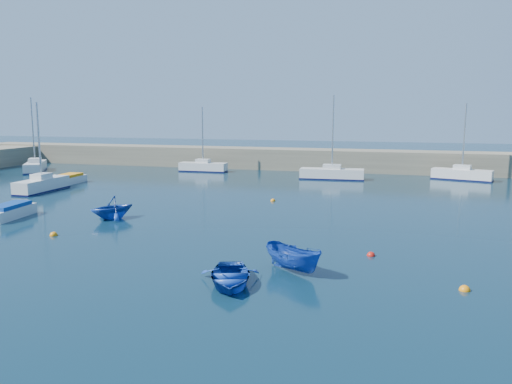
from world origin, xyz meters
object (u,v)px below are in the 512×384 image
(sailboat_6, at_px, (332,173))
(dinghy_left, at_px, (112,207))
(sailboat_3, at_px, (42,184))
(motorboat_1, at_px, (10,211))
(motorboat_2, at_px, (67,180))
(dinghy_center, at_px, (230,277))
(sailboat_5, at_px, (203,167))
(dinghy_right, at_px, (293,259))
(sailboat_7, at_px, (462,174))
(sailboat_4, at_px, (35,166))

(sailboat_6, relative_size, dinghy_left, 2.96)
(sailboat_3, xyz_separation_m, motorboat_1, (5.86, -10.45, -0.19))
(motorboat_2, relative_size, dinghy_center, 1.34)
(sailboat_5, relative_size, dinghy_center, 2.16)
(dinghy_left, xyz_separation_m, dinghy_right, (14.30, -7.84, -0.17))
(sailboat_5, relative_size, dinghy_right, 2.38)
(motorboat_1, bearing_deg, sailboat_7, 36.19)
(sailboat_4, relative_size, motorboat_1, 2.13)
(sailboat_3, distance_m, sailboat_6, 29.25)
(sailboat_3, height_order, motorboat_1, sailboat_3)
(sailboat_5, height_order, sailboat_7, sailboat_7)
(motorboat_1, relative_size, dinghy_left, 1.39)
(dinghy_left, bearing_deg, dinghy_center, -8.90)
(motorboat_2, height_order, dinghy_center, motorboat_2)
(sailboat_6, relative_size, dinghy_center, 2.48)
(sailboat_4, bearing_deg, dinghy_center, -73.89)
(motorboat_1, bearing_deg, dinghy_center, -30.73)
(sailboat_7, distance_m, motorboat_2, 41.52)
(sailboat_3, relative_size, motorboat_2, 1.67)
(sailboat_5, bearing_deg, dinghy_center, -157.40)
(sailboat_4, distance_m, dinghy_left, 32.65)
(sailboat_5, bearing_deg, sailboat_7, -90.01)
(sailboat_5, xyz_separation_m, dinghy_left, (4.42, -27.37, 0.19))
(dinghy_left, bearing_deg, sailboat_5, 130.77)
(sailboat_7, bearing_deg, sailboat_4, 113.31)
(motorboat_2, bearing_deg, sailboat_7, 16.87)
(sailboat_3, xyz_separation_m, sailboat_6, (24.55, 15.90, -0.02))
(sailboat_3, xyz_separation_m, dinghy_center, (24.89, -19.06, -0.28))
(sailboat_6, height_order, dinghy_center, sailboat_6)
(dinghy_right, bearing_deg, sailboat_5, 60.58)
(sailboat_4, distance_m, sailboat_6, 36.21)
(motorboat_2, bearing_deg, sailboat_4, 138.92)
(sailboat_5, relative_size, sailboat_7, 0.96)
(sailboat_5, distance_m, motorboat_2, 16.66)
(dinghy_center, height_order, dinghy_left, dinghy_left)
(sailboat_3, relative_size, dinghy_center, 2.23)
(sailboat_4, xyz_separation_m, motorboat_1, (17.40, -23.46, -0.17))
(sailboat_5, distance_m, dinghy_right, 39.88)
(motorboat_2, bearing_deg, dinghy_left, -48.11)
(sailboat_4, xyz_separation_m, motorboat_2, (10.70, -8.25, -0.18))
(sailboat_5, bearing_deg, sailboat_4, 104.69)
(sailboat_4, height_order, motorboat_1, sailboat_4)
(sailboat_5, height_order, dinghy_left, sailboat_5)
(sailboat_4, relative_size, dinghy_right, 2.73)
(motorboat_1, xyz_separation_m, dinghy_left, (6.95, 1.70, 0.33))
(sailboat_3, height_order, sailboat_4, sailboat_4)
(sailboat_3, bearing_deg, dinghy_left, -36.57)
(motorboat_2, relative_size, dinghy_left, 1.59)
(dinghy_center, bearing_deg, sailboat_4, 120.45)
(dinghy_center, relative_size, dinghy_right, 1.11)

